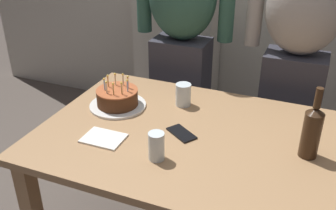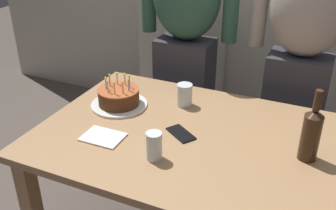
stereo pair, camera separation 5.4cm
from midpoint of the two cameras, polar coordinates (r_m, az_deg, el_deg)
dining_table at (r=1.78m, az=6.24°, el=-7.46°), size 1.50×0.96×0.74m
birthday_cake at (r=1.97m, az=-6.44°, el=1.02°), size 0.29×0.29×0.16m
water_glass_near at (r=1.97m, az=3.23°, el=1.48°), size 0.08×0.08×0.11m
water_glass_far at (r=1.56m, az=-1.06°, el=-6.02°), size 0.07×0.07×0.12m
wine_bottle at (r=1.64m, az=21.11°, el=-3.88°), size 0.07×0.07×0.31m
cell_phone at (r=1.74m, az=2.77°, el=-4.21°), size 0.16×0.14×0.01m
napkin_stack at (r=1.74m, az=-8.63°, el=-4.67°), size 0.18×0.13×0.01m
person_man_bearded at (r=2.41m, az=3.20°, el=8.53°), size 0.61×0.27×1.66m
person_woman_cardigan at (r=2.27m, az=19.44°, el=5.73°), size 0.61×0.27×1.66m
shelf_cabinet at (r=3.13m, az=2.67°, el=7.44°), size 0.62×0.30×1.42m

